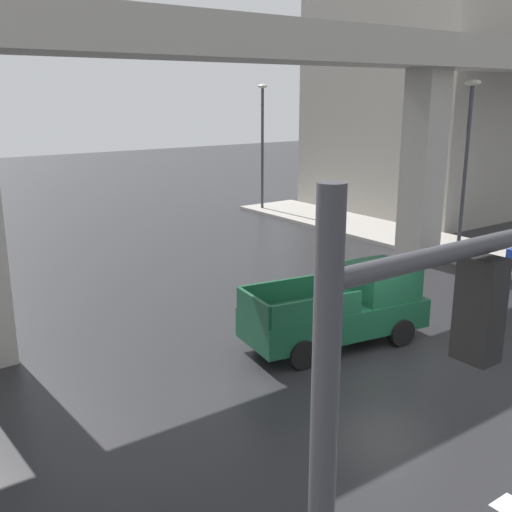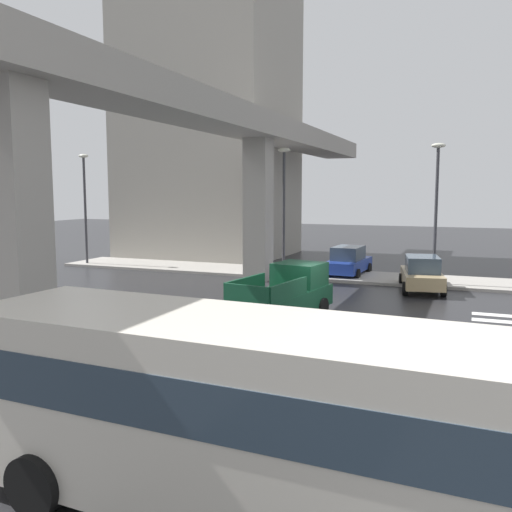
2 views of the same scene
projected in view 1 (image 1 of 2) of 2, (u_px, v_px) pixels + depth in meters
name	position (u px, v px, depth m)	size (l,w,h in m)	color
ground_plane	(389.00, 360.00, 15.75)	(120.00, 120.00, 0.00)	#232326
elevated_overpass	(252.00, 60.00, 18.51)	(55.79, 2.59, 8.87)	#9E9991
pickup_truck	(344.00, 308.00, 16.66)	(5.33, 2.67, 2.08)	#14472D
street_lamp_mid_block	(467.00, 149.00, 24.21)	(0.44, 0.70, 7.24)	#38383D
street_lamp_far_north	(262.00, 132.00, 34.88)	(0.44, 0.70, 7.24)	#38383D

